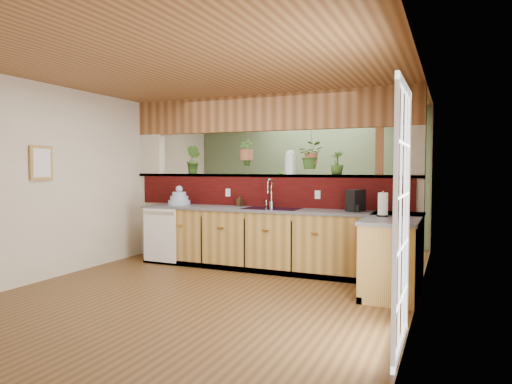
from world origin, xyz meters
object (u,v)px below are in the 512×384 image
at_px(faucet, 270,192).
at_px(shelving_console, 263,217).
at_px(soap_dispenser, 240,200).
at_px(coffee_maker, 355,201).
at_px(paper_towel, 383,205).
at_px(dish_stack, 179,199).
at_px(glass_jar, 290,162).

xyz_separation_m(faucet, shelving_console, (-1.00, 2.12, -0.63)).
relative_size(soap_dispenser, coffee_maker, 0.60).
xyz_separation_m(faucet, paper_towel, (1.71, -0.63, -0.09)).
relative_size(faucet, dish_stack, 1.22).
bearing_deg(soap_dispenser, coffee_maker, -4.53).
relative_size(dish_stack, paper_towel, 1.14).
bearing_deg(dish_stack, shelving_console, 77.55).
relative_size(paper_towel, shelving_console, 0.21).
relative_size(coffee_maker, paper_towel, 0.96).
height_order(coffee_maker, paper_towel, paper_towel).
xyz_separation_m(soap_dispenser, coffee_maker, (1.79, -0.14, 0.05)).
relative_size(faucet, shelving_console, 0.30).
bearing_deg(paper_towel, soap_dispenser, 163.71).
bearing_deg(shelving_console, coffee_maker, -53.18).
bearing_deg(soap_dispenser, paper_towel, -16.29).
bearing_deg(shelving_console, paper_towel, -54.08).
height_order(soap_dispenser, coffee_maker, coffee_maker).
height_order(faucet, coffee_maker, faucet).
distance_m(coffee_maker, paper_towel, 0.66).
bearing_deg(glass_jar, coffee_maker, -17.96).
xyz_separation_m(soap_dispenser, glass_jar, (0.74, 0.20, 0.58)).
bearing_deg(faucet, soap_dispenser, 177.93).
height_order(paper_towel, glass_jar, glass_jar).
height_order(faucet, shelving_console, faucet).
distance_m(faucet, paper_towel, 1.83).
height_order(coffee_maker, shelving_console, coffee_maker).
distance_m(coffee_maker, glass_jar, 1.22).
relative_size(dish_stack, shelving_console, 0.24).
relative_size(dish_stack, glass_jar, 0.96).
bearing_deg(paper_towel, dish_stack, 171.23).
xyz_separation_m(dish_stack, shelving_console, (0.50, 2.25, -0.49)).
height_order(soap_dispenser, shelving_console, soap_dispenser).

